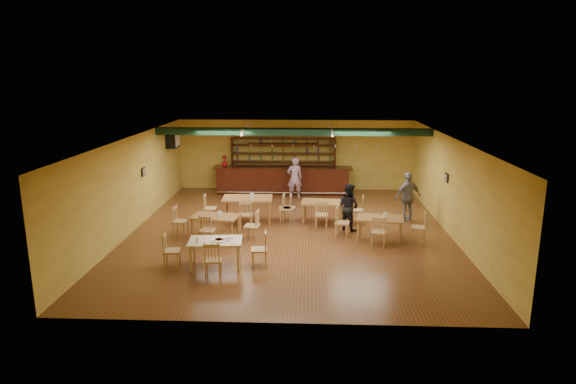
{
  "coord_description": "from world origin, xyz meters",
  "views": [
    {
      "loc": [
        0.61,
        -15.13,
        4.92
      ],
      "look_at": [
        -0.08,
        0.6,
        1.15
      ],
      "focal_mm": 30.94,
      "sensor_mm": 36.0,
      "label": 1
    }
  ],
  "objects_px": {
    "near_table": "(216,254)",
    "dining_table_c": "(216,227)",
    "dining_table_d": "(380,228)",
    "bar_counter": "(283,180)",
    "dining_table_a": "(248,209)",
    "patron_bar": "(295,178)",
    "dining_table_b": "(323,212)",
    "patron_right_a": "(349,207)"
  },
  "relations": [
    {
      "from": "near_table",
      "to": "patron_bar",
      "type": "bearing_deg",
      "value": 71.13
    },
    {
      "from": "dining_table_a",
      "to": "patron_right_a",
      "type": "distance_m",
      "value": 3.45
    },
    {
      "from": "patron_bar",
      "to": "patron_right_a",
      "type": "relative_size",
      "value": 1.1
    },
    {
      "from": "patron_bar",
      "to": "dining_table_d",
      "type": "bearing_deg",
      "value": 108.57
    },
    {
      "from": "patron_right_a",
      "to": "dining_table_d",
      "type": "bearing_deg",
      "value": 173.28
    },
    {
      "from": "dining_table_b",
      "to": "patron_right_a",
      "type": "distance_m",
      "value": 1.2
    },
    {
      "from": "dining_table_b",
      "to": "patron_right_a",
      "type": "bearing_deg",
      "value": -40.09
    },
    {
      "from": "bar_counter",
      "to": "dining_table_c",
      "type": "relative_size",
      "value": 4.1
    },
    {
      "from": "bar_counter",
      "to": "patron_bar",
      "type": "xyz_separation_m",
      "value": [
        0.53,
        -0.83,
        0.27
      ]
    },
    {
      "from": "bar_counter",
      "to": "dining_table_c",
      "type": "height_order",
      "value": "bar_counter"
    },
    {
      "from": "dining_table_a",
      "to": "patron_right_a",
      "type": "xyz_separation_m",
      "value": [
        3.35,
        -0.76,
        0.34
      ]
    },
    {
      "from": "dining_table_a",
      "to": "dining_table_b",
      "type": "bearing_deg",
      "value": -1.5
    },
    {
      "from": "dining_table_d",
      "to": "dining_table_a",
      "type": "bearing_deg",
      "value": 168.5
    },
    {
      "from": "dining_table_c",
      "to": "dining_table_d",
      "type": "relative_size",
      "value": 1.02
    },
    {
      "from": "dining_table_c",
      "to": "near_table",
      "type": "height_order",
      "value": "near_table"
    },
    {
      "from": "dining_table_c",
      "to": "patron_right_a",
      "type": "distance_m",
      "value": 4.26
    },
    {
      "from": "patron_right_a",
      "to": "bar_counter",
      "type": "bearing_deg",
      "value": -23.55
    },
    {
      "from": "bar_counter",
      "to": "dining_table_a",
      "type": "height_order",
      "value": "bar_counter"
    },
    {
      "from": "dining_table_b",
      "to": "near_table",
      "type": "relative_size",
      "value": 1.06
    },
    {
      "from": "dining_table_d",
      "to": "patron_bar",
      "type": "distance_m",
      "value": 5.71
    },
    {
      "from": "dining_table_c",
      "to": "patron_right_a",
      "type": "xyz_separation_m",
      "value": [
        4.12,
        1.02,
        0.41
      ]
    },
    {
      "from": "dining_table_a",
      "to": "dining_table_d",
      "type": "distance_m",
      "value": 4.57
    },
    {
      "from": "dining_table_c",
      "to": "near_table",
      "type": "distance_m",
      "value": 2.37
    },
    {
      "from": "patron_bar",
      "to": "patron_right_a",
      "type": "bearing_deg",
      "value": 104.48
    },
    {
      "from": "patron_right_a",
      "to": "patron_bar",
      "type": "bearing_deg",
      "value": -25.0
    },
    {
      "from": "dining_table_b",
      "to": "dining_table_a",
      "type": "bearing_deg",
      "value": -174.25
    },
    {
      "from": "dining_table_a",
      "to": "bar_counter",
      "type": "bearing_deg",
      "value": 74.39
    },
    {
      "from": "patron_bar",
      "to": "patron_right_a",
      "type": "distance_m",
      "value": 4.45
    },
    {
      "from": "near_table",
      "to": "patron_bar",
      "type": "distance_m",
      "value": 7.63
    },
    {
      "from": "dining_table_b",
      "to": "bar_counter",
      "type": "bearing_deg",
      "value": 116.17
    },
    {
      "from": "dining_table_c",
      "to": "dining_table_d",
      "type": "xyz_separation_m",
      "value": [
        5.0,
        0.07,
        -0.01
      ]
    },
    {
      "from": "dining_table_b",
      "to": "patron_bar",
      "type": "bearing_deg",
      "value": 112.91
    },
    {
      "from": "dining_table_a",
      "to": "dining_table_d",
      "type": "relative_size",
      "value": 1.21
    },
    {
      "from": "bar_counter",
      "to": "dining_table_a",
      "type": "distance_m",
      "value": 4.22
    },
    {
      "from": "dining_table_d",
      "to": "dining_table_c",
      "type": "bearing_deg",
      "value": -168.68
    },
    {
      "from": "near_table",
      "to": "dining_table_c",
      "type": "bearing_deg",
      "value": 95.73
    },
    {
      "from": "bar_counter",
      "to": "dining_table_b",
      "type": "xyz_separation_m",
      "value": [
        1.58,
        -4.07,
        -0.21
      ]
    },
    {
      "from": "dining_table_c",
      "to": "patron_bar",
      "type": "xyz_separation_m",
      "value": [
        2.27,
        5.06,
        0.49
      ]
    },
    {
      "from": "near_table",
      "to": "dining_table_b",
      "type": "bearing_deg",
      "value": 50.25
    },
    {
      "from": "near_table",
      "to": "patron_right_a",
      "type": "distance_m",
      "value": 4.99
    },
    {
      "from": "near_table",
      "to": "bar_counter",
      "type": "bearing_deg",
      "value": 76.03
    },
    {
      "from": "bar_counter",
      "to": "patron_bar",
      "type": "relative_size",
      "value": 3.43
    }
  ]
}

